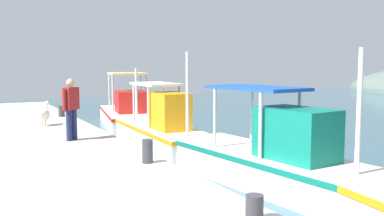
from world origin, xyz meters
TOP-DOWN VIEW (x-y plane):
  - fishing_boat_nearest at (-12.11, 2.86)m, footprint 5.99×3.30m
  - fishing_boat_second at (-6.67, 2.10)m, footprint 5.62×1.83m
  - fishing_boat_third at (-1.25, 2.56)m, footprint 6.36×2.49m
  - pelican at (-8.51, -1.48)m, footprint 0.92×0.68m
  - fisherman_standing at (-5.26, -1.26)m, footprint 0.44×0.52m
  - mooring_bollard_nearest at (-10.78, -0.45)m, footprint 0.24×0.24m
  - mooring_bollard_second at (-1.77, -0.45)m, footprint 0.23×0.23m
  - mooring_bollard_third at (2.02, -0.45)m, footprint 0.25×0.25m

SIDE VIEW (x-z plane):
  - fishing_boat_nearest at x=-12.11m, z-range -0.78..1.94m
  - fishing_boat_second at x=-6.67m, z-range -0.99..2.26m
  - fishing_boat_third at x=-1.25m, z-range -0.97..2.24m
  - mooring_bollard_third at x=2.02m, z-range 0.80..1.15m
  - mooring_bollard_nearest at x=-10.78m, z-range 0.80..1.23m
  - mooring_bollard_second at x=-1.77m, z-range 0.80..1.31m
  - pelican at x=-8.51m, z-range 0.79..1.61m
  - fisherman_standing at x=-5.26m, z-range 0.89..2.59m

